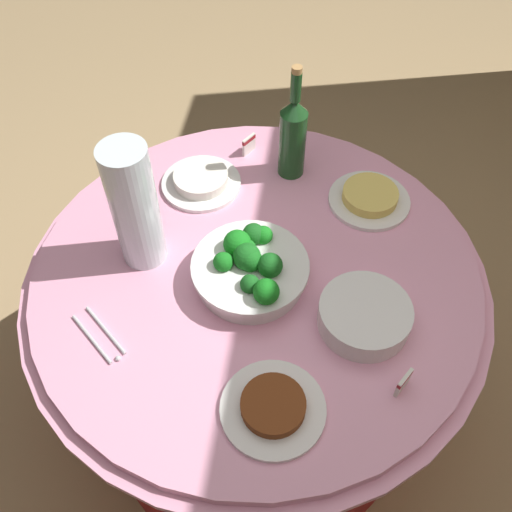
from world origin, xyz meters
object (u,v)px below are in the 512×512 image
food_plate_noodles (370,198)px  label_placard_mid (249,144)px  wine_bottle (293,135)px  food_plate_stir_fry (273,407)px  serving_tongs (100,337)px  broccoli_bowl (250,268)px  decorative_fruit_vase (136,213)px  plate_stack (364,316)px  label_placard_front (404,382)px  food_plate_rice (201,180)px

food_plate_noodles → label_placard_mid: 0.38m
wine_bottle → food_plate_stir_fry: size_ratio=1.53×
serving_tongs → label_placard_mid: size_ratio=2.73×
food_plate_stir_fry → wine_bottle: bearing=-177.0°
broccoli_bowl → serving_tongs: 0.38m
decorative_fruit_vase → label_placard_mid: (-0.42, 0.20, -0.12)m
serving_tongs → food_plate_noodles: food_plate_noodles is taller
plate_stack → food_plate_noodles: (-0.39, 0.01, -0.01)m
wine_bottle → label_placard_mid: (-0.06, -0.13, -0.10)m
food_plate_noodles → food_plate_stir_fry: (0.63, -0.19, -0.00)m
food_plate_noodles → label_placard_front: size_ratio=4.00×
plate_stack → serving_tongs: (0.12, -0.58, -0.03)m
label_placard_front → wine_bottle: bearing=-154.6°
food_plate_stir_fry → label_placard_front: label_placard_front is taller
wine_bottle → food_plate_stir_fry: wine_bottle is taller
food_plate_rice → food_plate_noodles: bearing=89.9°
plate_stack → decorative_fruit_vase: (-0.13, -0.55, 0.12)m
plate_stack → food_plate_noodles: plate_stack is taller
broccoli_bowl → decorative_fruit_vase: size_ratio=0.82×
broccoli_bowl → food_plate_stir_fry: broccoli_bowl is taller
decorative_fruit_vase → serving_tongs: (0.25, -0.04, -0.14)m
plate_stack → label_placard_mid: bearing=-147.7°
broccoli_bowl → serving_tongs: bearing=-56.2°
broccoli_bowl → label_placard_front: size_ratio=5.09×
decorative_fruit_vase → serving_tongs: 0.29m
serving_tongs → wine_bottle: bearing=148.6°
label_placard_front → food_plate_stir_fry: bearing=-71.9°
serving_tongs → food_plate_stir_fry: bearing=74.0°
plate_stack → food_plate_noodles: 0.39m
food_plate_rice → label_placard_mid: size_ratio=4.00×
food_plate_stir_fry → decorative_fruit_vase: bearing=-135.0°
food_plate_noodles → label_placard_front: bearing=8.1°
decorative_fruit_vase → food_plate_stir_fry: 0.54m
plate_stack → label_placard_mid: size_ratio=3.82×
food_plate_rice → wine_bottle: bearing=110.7°
decorative_fruit_vase → food_plate_stir_fry: bearing=45.0°
serving_tongs → decorative_fruit_vase: bearing=171.5°
serving_tongs → label_placard_mid: bearing=160.3°
plate_stack → food_plate_stir_fry: size_ratio=0.95×
serving_tongs → food_plate_noodles: bearing=130.8°
serving_tongs → food_plate_rice: food_plate_rice is taller
plate_stack → wine_bottle: (-0.48, -0.22, 0.10)m
broccoli_bowl → label_placard_front: 0.43m
food_plate_rice → label_placard_front: 0.76m
plate_stack → food_plate_stir_fry: bearing=-36.8°
serving_tongs → food_plate_stir_fry: (0.12, 0.40, 0.01)m
broccoli_bowl → decorative_fruit_vase: bearing=-98.9°
wine_bottle → decorative_fruit_vase: decorative_fruit_vase is taller
wine_bottle → food_plate_stir_fry: 0.73m
serving_tongs → food_plate_stir_fry: 0.42m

